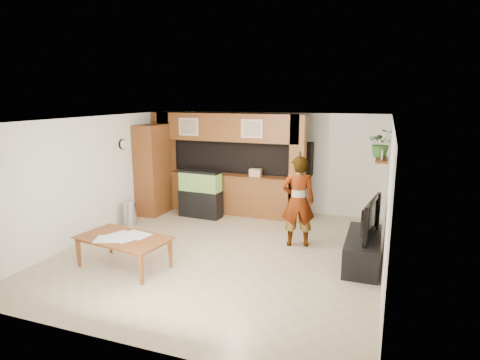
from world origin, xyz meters
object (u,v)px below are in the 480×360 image
at_px(television, 365,217).
at_px(person, 298,201).
at_px(pantry_cabinet, 153,170).
at_px(aquarium, 200,194).
at_px(dining_table, 123,253).

xyz_separation_m(television, person, (-1.33, 0.53, 0.04)).
relative_size(pantry_cabinet, television, 1.89).
distance_m(pantry_cabinet, television, 5.58).
bearing_deg(aquarium, dining_table, -85.83).
bearing_deg(dining_table, person, 47.78).
relative_size(person, dining_table, 1.14).
height_order(television, person, person).
relative_size(pantry_cabinet, person, 1.24).
distance_m(pantry_cabinet, aquarium, 1.41).
distance_m(aquarium, dining_table, 3.32).
xyz_separation_m(aquarium, dining_table, (0.05, -3.31, -0.30)).
height_order(pantry_cabinet, television, pantry_cabinet).
bearing_deg(aquarium, person, -19.19).
bearing_deg(television, pantry_cabinet, 82.15).
distance_m(aquarium, person, 2.97).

